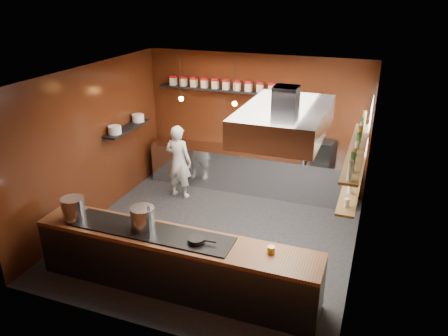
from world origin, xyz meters
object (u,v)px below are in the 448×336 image
at_px(stockpot_small, 143,218).
at_px(espresso_machine, 323,151).
at_px(extractor_hood, 285,120).
at_px(stockpot_large, 74,208).
at_px(chef, 179,162).

xyz_separation_m(stockpot_small, espresso_machine, (2.12, 3.81, 0.00)).
bearing_deg(stockpot_small, extractor_hood, 32.52).
relative_size(extractor_hood, stockpot_small, 5.47).
height_order(extractor_hood, stockpot_large, extractor_hood).
height_order(stockpot_small, espresso_machine, espresso_machine).
height_order(stockpot_large, chef, chef).
bearing_deg(espresso_machine, stockpot_small, -107.74).
xyz_separation_m(extractor_hood, stockpot_small, (-1.82, -1.16, -1.39)).
distance_m(stockpot_large, stockpot_small, 1.17).
xyz_separation_m(stockpot_small, chef, (-0.81, 2.88, -0.30)).
bearing_deg(stockpot_large, extractor_hood, 23.13).
height_order(extractor_hood, stockpot_small, extractor_hood).
distance_m(stockpot_small, chef, 3.01).
relative_size(stockpot_large, stockpot_small, 0.98).
bearing_deg(chef, extractor_hood, 149.80).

